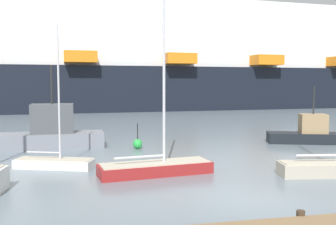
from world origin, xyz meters
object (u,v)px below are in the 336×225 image
cruise_ship (203,63)px  sailboat_2 (156,165)px  fishing_boat_0 (310,133)px  channel_buoy_1 (138,144)px  sailboat_1 (54,161)px  fishing_boat_1 (49,133)px

cruise_ship → sailboat_2: bearing=-113.0°
sailboat_2 → cruise_ship: 51.44m
fishing_boat_0 → channel_buoy_1: fishing_boat_0 is taller
sailboat_2 → fishing_boat_0: sailboat_2 is taller
sailboat_1 → sailboat_2: 5.40m
sailboat_2 → cruise_ship: cruise_ship is taller
sailboat_2 → cruise_ship: bearing=62.5°
fishing_boat_0 → sailboat_2: bearing=-132.7°
sailboat_1 → cruise_ship: bearing=83.8°
fishing_boat_1 → cruise_ship: size_ratio=0.06×
sailboat_2 → channel_buoy_1: sailboat_2 is taller
sailboat_2 → sailboat_1: bearing=145.9°
sailboat_2 → fishing_boat_0: (12.54, 7.04, 0.24)m
sailboat_2 → fishing_boat_1: bearing=115.4°
fishing_boat_0 → fishing_boat_1: 18.37m
sailboat_1 → sailboat_2: size_ratio=0.69×
sailboat_2 → fishing_boat_1: (-5.75, 8.64, 0.57)m
fishing_boat_0 → cruise_ship: cruise_ship is taller
channel_buoy_1 → sailboat_1: bearing=-135.0°
fishing_boat_1 → channel_buoy_1: size_ratio=4.45×
sailboat_1 → fishing_boat_0: 18.03m
sailboat_1 → sailboat_2: sailboat_2 is taller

